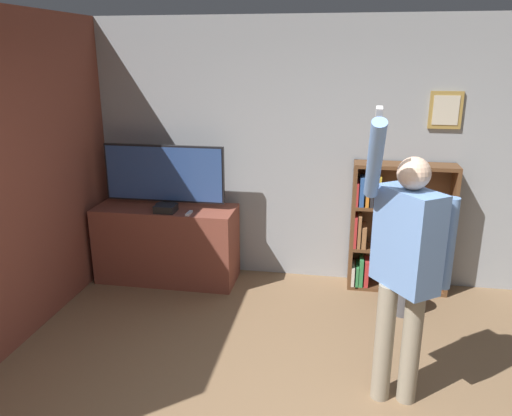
{
  "coord_description": "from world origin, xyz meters",
  "views": [
    {
      "loc": [
        0.1,
        -2.21,
        2.35
      ],
      "look_at": [
        -0.57,
        1.62,
        1.13
      ],
      "focal_mm": 35.0,
      "sensor_mm": 36.0,
      "label": 1
    }
  ],
  "objects_px": {
    "person": "(406,260)",
    "bookshelf": "(391,228)",
    "television": "(164,175)",
    "waste_bin": "(404,296)",
    "game_console": "(166,208)"
  },
  "relations": [
    {
      "from": "bookshelf",
      "to": "television",
      "type": "bearing_deg",
      "value": -175.61
    },
    {
      "from": "bookshelf",
      "to": "person",
      "type": "height_order",
      "value": "person"
    },
    {
      "from": "television",
      "to": "waste_bin",
      "type": "distance_m",
      "value": 2.64
    },
    {
      "from": "person",
      "to": "bookshelf",
      "type": "bearing_deg",
      "value": 141.15
    },
    {
      "from": "bookshelf",
      "to": "person",
      "type": "relative_size",
      "value": 0.64
    },
    {
      "from": "television",
      "to": "bookshelf",
      "type": "distance_m",
      "value": 2.37
    },
    {
      "from": "television",
      "to": "person",
      "type": "height_order",
      "value": "person"
    },
    {
      "from": "television",
      "to": "game_console",
      "type": "height_order",
      "value": "television"
    },
    {
      "from": "bookshelf",
      "to": "person",
      "type": "xyz_separation_m",
      "value": [
        -0.08,
        -1.81,
        0.41
      ]
    },
    {
      "from": "person",
      "to": "waste_bin",
      "type": "height_order",
      "value": "person"
    },
    {
      "from": "game_console",
      "to": "television",
      "type": "bearing_deg",
      "value": 109.41
    },
    {
      "from": "game_console",
      "to": "bookshelf",
      "type": "bearing_deg",
      "value": 8.75
    },
    {
      "from": "game_console",
      "to": "person",
      "type": "xyz_separation_m",
      "value": [
        2.17,
        -1.46,
        0.22
      ]
    },
    {
      "from": "person",
      "to": "waste_bin",
      "type": "bearing_deg",
      "value": 134.98
    },
    {
      "from": "game_console",
      "to": "waste_bin",
      "type": "height_order",
      "value": "game_console"
    }
  ]
}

